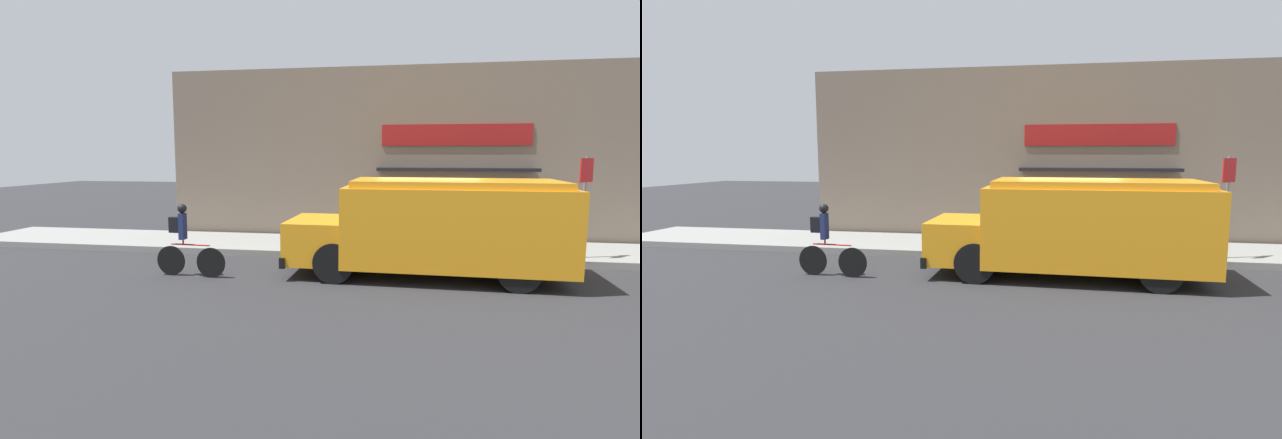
% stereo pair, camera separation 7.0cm
% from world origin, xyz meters
% --- Properties ---
extents(ground_plane, '(70.00, 70.00, 0.00)m').
position_xyz_m(ground_plane, '(0.00, 0.00, 0.00)').
color(ground_plane, '#2B2B2D').
extents(sidewalk, '(28.00, 2.92, 0.18)m').
position_xyz_m(sidewalk, '(0.00, 1.46, 0.09)').
color(sidewalk, gray).
rests_on(sidewalk, ground_plane).
extents(storefront, '(16.74, 0.98, 5.55)m').
position_xyz_m(storefront, '(0.03, 3.11, 2.77)').
color(storefront, '#756656').
rests_on(storefront, ground_plane).
extents(school_bus, '(6.26, 2.85, 2.24)m').
position_xyz_m(school_bus, '(0.17, -1.51, 1.18)').
color(school_bus, orange).
rests_on(school_bus, ground_plane).
extents(cyclist, '(1.70, 0.22, 1.69)m').
position_xyz_m(cyclist, '(-5.51, -2.43, 0.81)').
color(cyclist, black).
rests_on(cyclist, ground_plane).
extents(stop_sign_post, '(0.45, 0.45, 2.58)m').
position_xyz_m(stop_sign_post, '(3.89, 0.47, 1.90)').
color(stop_sign_post, slate).
rests_on(stop_sign_post, sidewalk).
extents(trash_bin, '(0.59, 0.59, 0.75)m').
position_xyz_m(trash_bin, '(-1.26, 2.53, 0.55)').
color(trash_bin, '#38383D').
rests_on(trash_bin, sidewalk).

